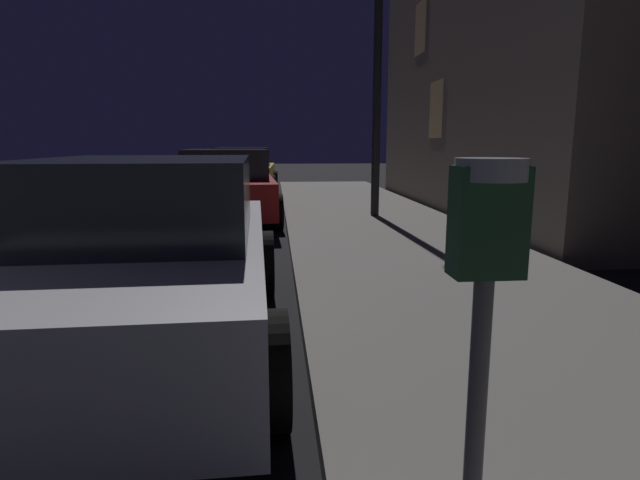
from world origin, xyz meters
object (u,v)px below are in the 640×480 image
Objects in this scene: car_yellow_cab at (243,171)px; car_silver at (149,255)px; car_red at (228,185)px; street_lamp at (378,34)px; parking_meter at (484,278)px.

car_silver is at bearing -89.99° from car_yellow_cab.
car_red is (0.00, 6.67, 0.01)m from car_silver.
car_red is 4.08m from street_lamp.
car_silver and car_yellow_cab have the same top height.
street_lamp is at bearing 80.93° from parking_meter.
parking_meter is at bearing -59.35° from car_silver.
parking_meter is 14.84m from car_yellow_cab.
parking_meter is 0.27× the size of street_lamp.
car_silver is at bearing -90.02° from car_red.
street_lamp is at bearing 64.47° from car_silver.
car_red is 1.12× the size of car_yellow_cab.
car_red is at bearing 89.98° from car_silver.
car_yellow_cab is (-1.52, 14.75, -0.46)m from parking_meter.
car_yellow_cab is at bearing 90.03° from car_red.
parking_meter reaches higher than car_silver.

